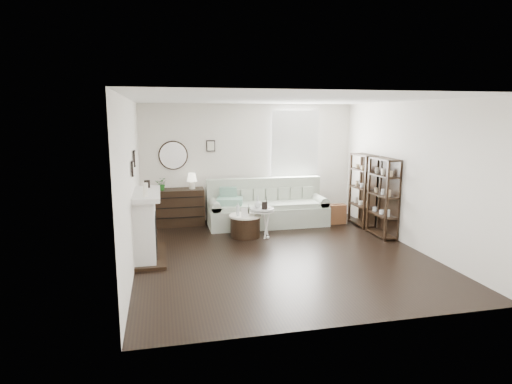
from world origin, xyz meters
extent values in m
plane|color=black|center=(0.00, 0.00, 0.00)|extent=(5.50, 5.50, 0.00)
plane|color=white|center=(0.00, 0.00, 2.70)|extent=(5.50, 5.50, 0.00)
plane|color=white|center=(0.00, 2.75, 1.35)|extent=(5.00, 0.00, 5.00)
plane|color=white|center=(0.00, -2.75, 1.35)|extent=(5.00, 0.00, 5.00)
plane|color=white|center=(-2.50, 0.00, 1.35)|extent=(0.00, 5.50, 5.50)
plane|color=white|center=(2.50, 0.00, 1.35)|extent=(0.00, 5.50, 5.50)
cube|color=white|center=(1.10, 2.73, 1.60)|extent=(1.00, 0.02, 1.80)
cube|color=white|center=(1.10, 2.67, 1.60)|extent=(1.15, 0.02, 1.90)
cylinder|color=silver|center=(-1.75, 2.72, 1.55)|extent=(0.60, 0.03, 0.60)
cube|color=black|center=(-0.90, 2.72, 1.75)|extent=(0.20, 0.03, 0.26)
cube|color=silver|center=(-2.33, 0.30, 0.55)|extent=(0.34, 1.20, 1.10)
cube|color=black|center=(-2.30, 0.30, 0.40)|extent=(0.30, 0.65, 0.70)
cube|color=silver|center=(-2.28, 0.30, 1.12)|extent=(0.44, 1.35, 0.08)
cube|color=black|center=(-2.25, 0.30, 0.03)|extent=(0.50, 1.40, 0.05)
cylinder|color=white|center=(-2.28, -0.15, 1.27)|extent=(0.08, 0.08, 0.22)
cube|color=black|center=(-2.28, 0.70, 1.23)|extent=(0.10, 0.03, 0.14)
cube|color=black|center=(-2.47, -0.05, 1.60)|extent=(0.03, 0.18, 0.24)
cube|color=black|center=(-2.47, 0.60, 1.70)|extent=(0.03, 0.22, 0.28)
cube|color=black|center=(2.33, 1.55, 0.80)|extent=(0.30, 0.80, 1.60)
cylinder|color=beige|center=(2.31, 1.30, 0.52)|extent=(0.08, 0.08, 0.11)
cylinder|color=beige|center=(2.31, 1.55, 0.52)|extent=(0.08, 0.08, 0.11)
cylinder|color=beige|center=(2.31, 1.80, 0.52)|extent=(0.08, 0.08, 0.11)
cylinder|color=beige|center=(2.31, 1.30, 0.92)|extent=(0.08, 0.08, 0.11)
cylinder|color=beige|center=(2.31, 1.55, 0.92)|extent=(0.08, 0.08, 0.11)
cylinder|color=beige|center=(2.31, 1.80, 0.92)|extent=(0.08, 0.08, 0.11)
cylinder|color=beige|center=(2.31, 1.30, 1.32)|extent=(0.08, 0.08, 0.11)
cylinder|color=beige|center=(2.31, 1.55, 1.32)|extent=(0.08, 0.08, 0.11)
cylinder|color=beige|center=(2.31, 1.80, 1.32)|extent=(0.08, 0.08, 0.11)
cube|color=black|center=(2.33, 0.65, 0.80)|extent=(0.30, 0.80, 1.60)
cylinder|color=beige|center=(2.31, 0.40, 0.52)|extent=(0.08, 0.08, 0.11)
cylinder|color=beige|center=(2.31, 0.65, 0.52)|extent=(0.08, 0.08, 0.11)
cylinder|color=beige|center=(2.31, 0.90, 0.52)|extent=(0.08, 0.08, 0.11)
cylinder|color=beige|center=(2.31, 0.40, 0.92)|extent=(0.08, 0.08, 0.11)
cylinder|color=beige|center=(2.31, 0.65, 0.92)|extent=(0.08, 0.08, 0.11)
cylinder|color=beige|center=(2.31, 0.90, 0.92)|extent=(0.08, 0.08, 0.11)
cylinder|color=beige|center=(2.31, 0.40, 1.32)|extent=(0.08, 0.08, 0.11)
cylinder|color=beige|center=(2.31, 0.65, 1.32)|extent=(0.08, 0.08, 0.11)
cylinder|color=beige|center=(2.31, 0.90, 1.32)|extent=(0.08, 0.08, 0.11)
cube|color=#9EA795|center=(0.27, 2.00, 0.21)|extent=(2.64, 0.92, 0.43)
cube|color=#9EA795|center=(0.27, 1.97, 0.48)|extent=(2.29, 0.73, 0.10)
cube|color=#9EA795|center=(0.27, 2.36, 0.62)|extent=(2.64, 0.20, 0.81)
cube|color=#9EA795|center=(-0.93, 2.00, 0.26)|extent=(0.22, 0.86, 0.53)
cube|color=#9EA795|center=(1.47, 2.00, 0.26)|extent=(0.22, 0.86, 0.53)
cube|color=#268E71|center=(-0.60, 1.95, 0.60)|extent=(0.64, 0.56, 0.14)
cube|color=brown|center=(1.71, 1.82, 0.22)|extent=(0.66, 0.23, 0.44)
cube|color=black|center=(-1.72, 2.47, 0.41)|extent=(1.22, 0.51, 0.82)
cube|color=black|center=(-1.72, 2.21, 0.22)|extent=(1.17, 0.01, 0.02)
cube|color=black|center=(-1.72, 2.21, 0.45)|extent=(1.17, 0.01, 0.02)
cube|color=black|center=(-1.72, 2.21, 0.67)|extent=(1.17, 0.01, 0.01)
imported|color=#1E611B|center=(-2.03, 2.42, 0.96)|extent=(0.31, 0.28, 0.28)
cylinder|color=black|center=(-0.40, 1.20, 0.21)|extent=(0.60, 0.60, 0.42)
cylinder|color=white|center=(-0.40, 1.20, 0.44)|extent=(0.66, 0.66, 0.04)
cylinder|color=silver|center=(-0.07, 1.11, 0.58)|extent=(0.49, 0.49, 0.03)
cylinder|color=silver|center=(-0.07, 1.11, 0.54)|extent=(0.50, 0.50, 0.02)
cylinder|color=silver|center=(-0.07, 1.11, 0.28)|extent=(0.04, 0.04, 0.56)
cylinder|color=silver|center=(-0.57, 1.12, 0.59)|extent=(0.06, 0.06, 0.26)
cube|color=silver|center=(-0.45, 1.03, 0.55)|extent=(0.14, 0.07, 0.18)
cube|color=black|center=(-0.05, 0.98, 0.67)|extent=(0.12, 0.07, 0.15)
camera|label=1|loc=(-2.02, -7.06, 2.43)|focal=30.00mm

